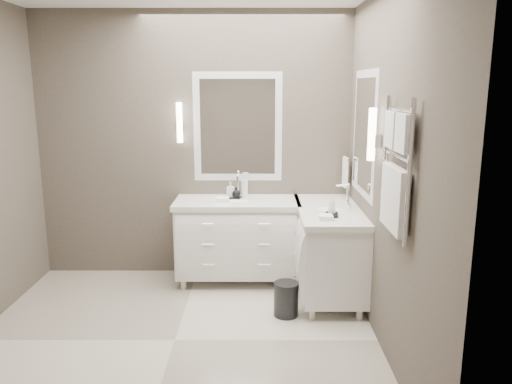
{
  "coord_description": "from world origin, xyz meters",
  "views": [
    {
      "loc": [
        0.65,
        -3.59,
        1.97
      ],
      "look_at": [
        0.64,
        0.7,
        1.05
      ],
      "focal_mm": 35.0,
      "sensor_mm": 36.0,
      "label": 1
    }
  ],
  "objects_px": {
    "vanity_right": "(329,246)",
    "towel_ladder": "(396,176)",
    "waste_bin": "(286,299)",
    "vanity_back": "(237,235)"
  },
  "relations": [
    {
      "from": "vanity_right",
      "to": "towel_ladder",
      "type": "height_order",
      "value": "towel_ladder"
    },
    {
      "from": "towel_ladder",
      "to": "waste_bin",
      "type": "relative_size",
      "value": 3.0
    },
    {
      "from": "towel_ladder",
      "to": "vanity_right",
      "type": "bearing_deg",
      "value": 99.84
    },
    {
      "from": "vanity_right",
      "to": "towel_ladder",
      "type": "xyz_separation_m",
      "value": [
        0.23,
        -1.3,
        0.91
      ]
    },
    {
      "from": "vanity_back",
      "to": "towel_ladder",
      "type": "relative_size",
      "value": 1.38
    },
    {
      "from": "towel_ladder",
      "to": "vanity_back",
      "type": "bearing_deg",
      "value": 124.1
    },
    {
      "from": "vanity_right",
      "to": "towel_ladder",
      "type": "bearing_deg",
      "value": -80.16
    },
    {
      "from": "vanity_back",
      "to": "vanity_right",
      "type": "xyz_separation_m",
      "value": [
        0.88,
        -0.33,
        0.0
      ]
    },
    {
      "from": "vanity_right",
      "to": "waste_bin",
      "type": "xyz_separation_m",
      "value": [
        -0.43,
        -0.46,
        -0.34
      ]
    },
    {
      "from": "vanity_back",
      "to": "waste_bin",
      "type": "distance_m",
      "value": 0.96
    }
  ]
}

